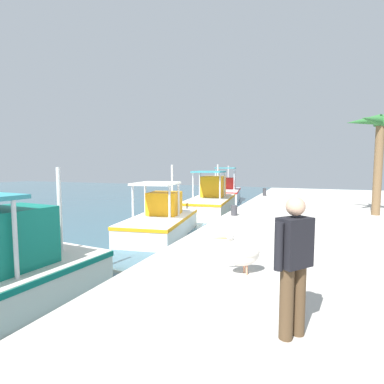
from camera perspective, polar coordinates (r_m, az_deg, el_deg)
quay_pier at (r=10.90m, az=30.84°, el=-8.52°), size 36.00×10.00×0.80m
fishing_boat_third at (r=12.06m, az=-6.16°, el=-5.60°), size 4.92×2.83×2.90m
fishing_boat_fourth at (r=17.44m, az=3.82°, el=-1.83°), size 6.11×2.89×2.96m
fishing_boat_fifth at (r=23.80m, az=6.71°, el=-0.15°), size 5.35×2.94×2.89m
pelican at (r=5.63m, az=10.07°, el=-11.78°), size 0.72×0.90×0.82m
fisherman_standing at (r=3.67m, az=19.38°, el=-12.73°), size 0.48×0.43×1.67m
mooring_bollard_second at (r=12.13m, az=8.28°, el=-3.60°), size 0.26×0.26×0.42m
mooring_bollard_third at (r=20.69m, az=14.06°, el=0.01°), size 0.23×0.23×0.53m
palm_tree at (r=14.25m, az=33.39°, el=9.92°), size 2.58×2.83×4.15m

